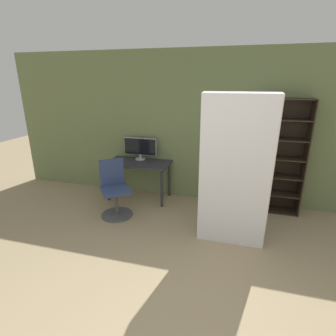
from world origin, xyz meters
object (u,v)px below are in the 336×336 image
(monitor, at_px, (140,148))
(bookshelf, at_px, (274,158))
(mattress_near, at_px, (235,174))
(office_chair, at_px, (115,193))

(monitor, distance_m, bookshelf, 2.40)
(bookshelf, height_order, mattress_near, mattress_near)
(bookshelf, bearing_deg, mattress_near, -116.43)
(monitor, relative_size, bookshelf, 0.34)
(office_chair, distance_m, bookshelf, 2.73)
(monitor, relative_size, mattress_near, 0.32)
(office_chair, height_order, bookshelf, bookshelf)
(mattress_near, bearing_deg, monitor, 145.30)
(monitor, height_order, bookshelf, bookshelf)
(office_chair, height_order, mattress_near, mattress_near)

